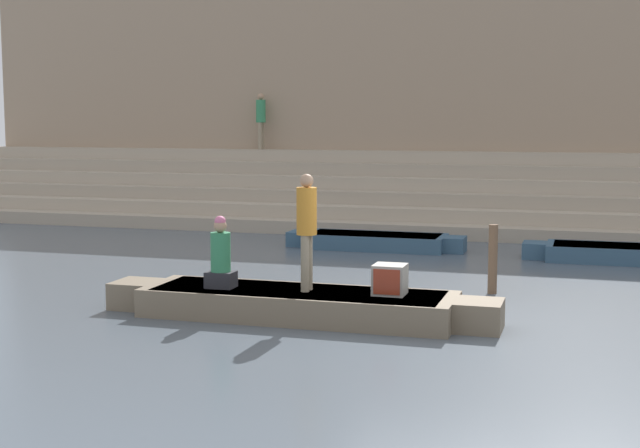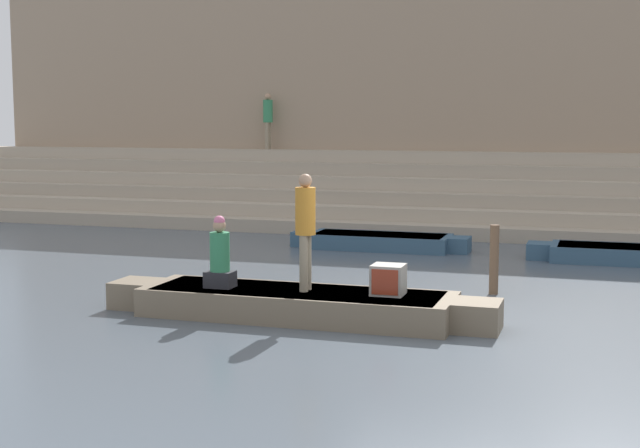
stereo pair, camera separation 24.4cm
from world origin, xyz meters
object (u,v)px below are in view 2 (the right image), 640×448
(person_rowing, at_px, (220,258))
(moored_boat_distant, at_px, (380,241))
(rowboat_main, at_px, (296,303))
(tv_set, at_px, (388,280))
(moored_boat_shore, at_px, (640,254))
(person_standing, at_px, (305,223))
(mooring_post, at_px, (494,260))
(person_on_steps, at_px, (268,117))

(person_rowing, distance_m, moored_boat_distant, 7.80)
(rowboat_main, height_order, tv_set, tv_set)
(rowboat_main, distance_m, moored_boat_shore, 8.95)
(person_rowing, bearing_deg, moored_boat_distant, 98.64)
(person_standing, xyz_separation_m, moored_boat_distant, (-0.70, 7.59, -1.30))
(person_rowing, bearing_deg, moored_boat_shore, 62.13)
(moored_boat_distant, bearing_deg, rowboat_main, -86.97)
(person_standing, xyz_separation_m, mooring_post, (2.55, 2.84, -0.88))
(tv_set, height_order, moored_boat_distant, tv_set)
(tv_set, bearing_deg, moored_boat_shore, 54.60)
(person_standing, height_order, person_on_steps, person_on_steps)
(tv_set, distance_m, person_on_steps, 15.16)
(person_rowing, relative_size, tv_set, 2.36)
(person_standing, distance_m, person_on_steps, 14.55)
(mooring_post, bearing_deg, person_rowing, -142.68)
(mooring_post, bearing_deg, moored_boat_distant, 124.37)
(person_rowing, xyz_separation_m, person_on_steps, (-4.35, 13.43, 2.24))
(rowboat_main, xyz_separation_m, person_standing, (0.14, 0.02, 1.26))
(moored_boat_shore, bearing_deg, person_rowing, -126.35)
(person_standing, relative_size, moored_boat_distant, 0.42)
(rowboat_main, xyz_separation_m, tv_set, (1.44, 0.09, 0.43))
(moored_boat_distant, distance_m, mooring_post, 5.77)
(person_rowing, xyz_separation_m, tv_set, (2.67, 0.22, -0.24))
(person_standing, xyz_separation_m, person_rowing, (-1.37, -0.15, -0.58))
(moored_boat_distant, bearing_deg, person_on_steps, 130.24)
(moored_boat_shore, distance_m, moored_boat_distant, 5.85)
(moored_boat_distant, distance_m, person_on_steps, 8.14)
(tv_set, bearing_deg, person_on_steps, 110.81)
(rowboat_main, relative_size, person_rowing, 5.51)
(mooring_post, height_order, person_on_steps, person_on_steps)
(person_rowing, relative_size, mooring_post, 0.92)
(rowboat_main, bearing_deg, person_on_steps, 112.35)
(moored_boat_distant, height_order, mooring_post, mooring_post)
(moored_boat_distant, bearing_deg, person_rowing, -96.12)
(person_standing, bearing_deg, moored_boat_distant, 98.34)
(person_rowing, bearing_deg, person_on_steps, 121.53)
(person_standing, height_order, person_rowing, person_standing)
(moored_boat_shore, bearing_deg, mooring_post, -115.48)
(rowboat_main, relative_size, moored_boat_shore, 1.33)
(person_standing, xyz_separation_m, person_on_steps, (-5.72, 13.28, 1.65))
(person_rowing, height_order, tv_set, person_rowing)
(rowboat_main, xyz_separation_m, person_rowing, (-1.23, -0.13, 0.68))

